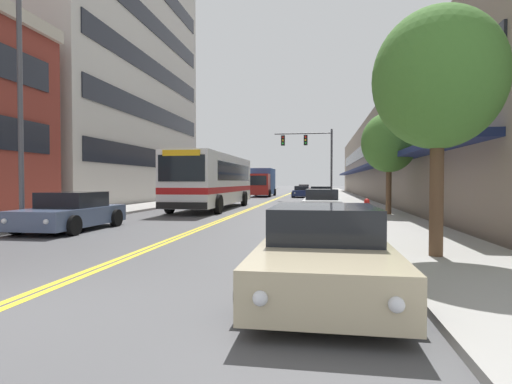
# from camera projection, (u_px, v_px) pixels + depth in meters

# --- Properties ---
(ground_plane) EXTENTS (240.00, 240.00, 0.00)m
(ground_plane) POSITION_uv_depth(u_px,v_px,m) (279.00, 198.00, 41.46)
(ground_plane) COLOR #4C4C4F
(sidewalk_left) EXTENTS (2.95, 106.00, 0.12)m
(sidewalk_left) POSITION_uv_depth(u_px,v_px,m) (214.00, 197.00, 42.56)
(sidewalk_left) COLOR #9E9B96
(sidewalk_left) RESTS_ON ground_plane
(sidewalk_right) EXTENTS (2.95, 106.00, 0.12)m
(sidewalk_right) POSITION_uv_depth(u_px,v_px,m) (348.00, 198.00, 40.35)
(sidewalk_right) COLOR #9E9B96
(sidewalk_right) RESTS_ON ground_plane
(centre_line) EXTENTS (0.34, 106.00, 0.01)m
(centre_line) POSITION_uv_depth(u_px,v_px,m) (279.00, 198.00, 41.46)
(centre_line) COLOR yellow
(centre_line) RESTS_ON ground_plane
(office_tower_left) EXTENTS (12.08, 21.21, 27.92)m
(office_tower_left) POSITION_uv_depth(u_px,v_px,m) (84.00, 29.00, 32.14)
(office_tower_left) COLOR #BCB7AD
(office_tower_left) RESTS_ON ground_plane
(storefront_row_right) EXTENTS (9.10, 68.00, 7.97)m
(storefront_row_right) POSITION_uv_depth(u_px,v_px,m) (407.00, 158.00, 39.35)
(storefront_row_right) COLOR gray
(storefront_row_right) RESTS_ON ground_plane
(city_bus) EXTENTS (2.92, 11.54, 3.22)m
(city_bus) POSITION_uv_depth(u_px,v_px,m) (214.00, 179.00, 24.58)
(city_bus) COLOR silver
(city_bus) RESTS_ON ground_plane
(car_silver_parked_left_near) EXTENTS (2.11, 4.56, 1.46)m
(car_silver_parked_left_near) POSITION_uv_depth(u_px,v_px,m) (222.00, 193.00, 35.12)
(car_silver_parked_left_near) COLOR #B7B7BC
(car_silver_parked_left_near) RESTS_ON ground_plane
(car_slate_blue_parked_left_mid) EXTENTS (2.21, 4.33, 1.30)m
(car_slate_blue_parked_left_mid) POSITION_uv_depth(u_px,v_px,m) (71.00, 213.00, 13.71)
(car_slate_blue_parked_left_mid) COLOR #475675
(car_slate_blue_parked_left_mid) RESTS_ON ground_plane
(car_beige_parked_right_foreground) EXTENTS (2.14, 4.80, 1.27)m
(car_beige_parked_right_foreground) POSITION_uv_depth(u_px,v_px,m) (324.00, 250.00, 6.25)
(car_beige_parked_right_foreground) COLOR #BCAD89
(car_beige_parked_right_foreground) RESTS_ON ground_plane
(car_white_parked_right_mid) EXTENTS (2.19, 4.84, 1.26)m
(car_white_parked_right_mid) POSITION_uv_depth(u_px,v_px,m) (322.00, 202.00, 21.21)
(car_white_parked_right_mid) COLOR white
(car_white_parked_right_mid) RESTS_ON ground_plane
(car_black_parked_right_far) EXTENTS (2.14, 4.33, 1.27)m
(car_black_parked_right_far) POSITION_uv_depth(u_px,v_px,m) (321.00, 194.00, 33.20)
(car_black_parked_right_far) COLOR black
(car_black_parked_right_far) RESTS_ON ground_plane
(car_red_moving_lead) EXTENTS (1.99, 4.24, 1.24)m
(car_red_moving_lead) POSITION_uv_depth(u_px,v_px,m) (304.00, 189.00, 59.92)
(car_red_moving_lead) COLOR maroon
(car_red_moving_lead) RESTS_ON ground_plane
(car_navy_moving_second) EXTENTS (2.00, 4.46, 1.21)m
(car_navy_moving_second) POSITION_uv_depth(u_px,v_px,m) (302.00, 192.00, 42.60)
(car_navy_moving_second) COLOR #19234C
(car_navy_moving_second) RESTS_ON ground_plane
(box_truck) EXTENTS (2.55, 6.76, 3.16)m
(box_truck) POSITION_uv_depth(u_px,v_px,m) (262.00, 182.00, 45.29)
(box_truck) COLOR maroon
(box_truck) RESTS_ON ground_plane
(traffic_signal_mast) EXTENTS (5.22, 0.38, 6.36)m
(traffic_signal_mast) POSITION_uv_depth(u_px,v_px,m) (312.00, 150.00, 35.89)
(traffic_signal_mast) COLOR #47474C
(traffic_signal_mast) RESTS_ON ground_plane
(street_lamp_left_near) EXTENTS (2.17, 0.28, 8.70)m
(street_lamp_left_near) POSITION_uv_depth(u_px,v_px,m) (27.00, 74.00, 12.69)
(street_lamp_left_near) COLOR #47474C
(street_lamp_left_near) RESTS_ON ground_plane
(street_tree_right_near) EXTENTS (2.62, 2.62, 5.09)m
(street_tree_right_near) POSITION_uv_depth(u_px,v_px,m) (438.00, 80.00, 8.17)
(street_tree_right_near) COLOR brown
(street_tree_right_near) RESTS_ON sidewalk_right
(street_tree_right_mid) EXTENTS (2.58, 2.58, 4.83)m
(street_tree_right_mid) POSITION_uv_depth(u_px,v_px,m) (389.00, 143.00, 18.89)
(street_tree_right_mid) COLOR brown
(street_tree_right_mid) RESTS_ON sidewalk_right
(fire_hydrant) EXTENTS (0.31, 0.23, 0.90)m
(fire_hydrant) POSITION_uv_depth(u_px,v_px,m) (367.00, 210.00, 15.13)
(fire_hydrant) COLOR red
(fire_hydrant) RESTS_ON sidewalk_right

